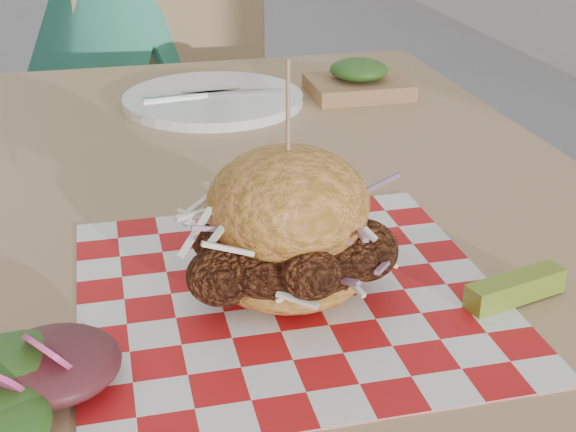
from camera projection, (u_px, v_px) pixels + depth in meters
name	position (u px, v px, depth m)	size (l,w,h in m)	color
patio_table	(260.00, 255.00, 0.93)	(0.80, 1.20, 0.75)	tan
patio_chair	(192.00, 116.00, 1.78)	(0.52, 0.53, 0.95)	tan
paper_liner	(288.00, 292.00, 0.70)	(0.36, 0.36, 0.00)	red
sandwich	(288.00, 233.00, 0.68)	(0.18, 0.18, 0.21)	orange
pickle_spear	(515.00, 288.00, 0.68)	(0.10, 0.02, 0.02)	olive
side_salad	(29.00, 397.00, 0.55)	(0.14, 0.13, 0.05)	#3F1419
place_setting	(213.00, 99.00, 1.20)	(0.27, 0.27, 0.02)	white
kraft_tray	(358.00, 81.00, 1.24)	(0.15, 0.12, 0.06)	#956B43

